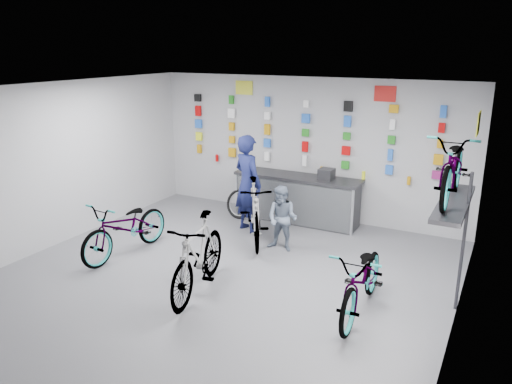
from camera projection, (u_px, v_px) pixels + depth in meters
The scene contains 20 objects.
floor at pixel (206, 290), 7.68m from camera, with size 8.00×8.00×0.00m, color #56575C.
ceiling at pixel (199, 92), 6.83m from camera, with size 8.00×8.00×0.00m, color white.
wall_back at pixel (306, 148), 10.66m from camera, with size 7.00×7.00×0.00m, color #B3B3B5.
wall_left at pixel (37, 170), 8.81m from camera, with size 8.00×8.00×0.00m, color #B3B3B5.
wall_right at pixel (459, 238), 5.70m from camera, with size 8.00×8.00×0.00m, color #B3B3B5.
counter at pixel (297, 199), 10.55m from camera, with size 2.70×0.66×1.00m.
merch_wall at pixel (303, 135), 10.53m from camera, with size 5.57×0.08×1.56m.
wall_bracket at pixel (455, 209), 6.81m from camera, with size 0.39×1.90×2.00m.
sign_left at pixel (244, 88), 10.96m from camera, with size 0.42×0.02×0.30m, color yellow.
sign_right at pixel (385, 94), 9.58m from camera, with size 0.42×0.02×0.30m, color red.
sign_side at pixel (478, 123), 6.40m from camera, with size 0.02×0.40×0.30m, color yellow.
bike_left at pixel (126, 227), 8.83m from camera, with size 0.69×1.98×1.04m, color gray.
bike_center at pixel (198, 256), 7.44m from camera, with size 0.56×1.98×1.19m, color gray.
bike_right at pixel (363, 280), 6.87m from camera, with size 0.68×1.94×1.02m, color gray.
bike_service at pixel (255, 212), 9.43m from camera, with size 0.56×1.98×1.19m, color gray.
bike_wall at pixel (454, 167), 6.67m from camera, with size 0.63×1.80×0.95m, color gray.
clerk at pixel (248, 184), 9.89m from camera, with size 0.71×0.47×1.96m, color #141A49.
customer at pixel (282, 219), 9.02m from camera, with size 0.59×0.46×1.21m, color slate.
spare_wheel at pixel (240, 204), 10.81m from camera, with size 0.66×0.28×0.64m.
register at pixel (326, 174), 10.10m from camera, with size 0.28×0.30×0.22m, color black.
Camera 1 is at (3.91, -5.79, 3.61)m, focal length 35.00 mm.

